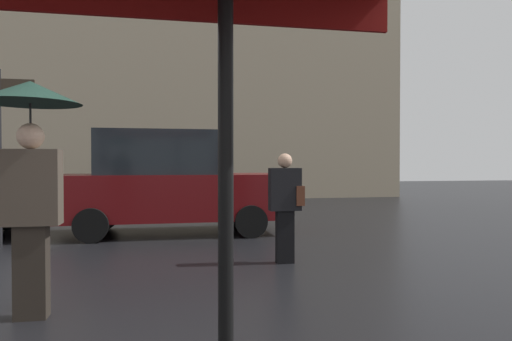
{
  "coord_description": "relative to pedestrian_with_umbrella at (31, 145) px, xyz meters",
  "views": [
    {
      "loc": [
        0.28,
        -2.98,
        1.41
      ],
      "look_at": [
        1.92,
        5.48,
        1.28
      ],
      "focal_mm": 31.72,
      "sensor_mm": 36.0,
      "label": 1
    }
  ],
  "objects": [
    {
      "name": "parked_car_left",
      "position": [
        1.25,
        4.85,
        -0.56
      ],
      "size": [
        4.45,
        1.88,
        2.06
      ],
      "rotation": [
        0.0,
        0.0,
        3.22
      ],
      "color": "#590C0F",
      "rests_on": "ground"
    },
    {
      "name": "building_block",
      "position": [
        0.95,
        14.18,
        5.23
      ],
      "size": [
        19.72,
        2.11,
        13.61
      ],
      "primitive_type": "cube",
      "color": "gray",
      "rests_on": "ground"
    },
    {
      "name": "pedestrian_with_bag",
      "position": [
        2.86,
        1.78,
        -0.7
      ],
      "size": [
        0.48,
        0.24,
        1.55
      ],
      "rotation": [
        0.0,
        0.0,
        0.34
      ],
      "color": "black",
      "rests_on": "ground"
    },
    {
      "name": "pedestrian_with_umbrella",
      "position": [
        0.0,
        0.0,
        0.0
      ],
      "size": [
        0.9,
        0.9,
        2.16
      ],
      "rotation": [
        0.0,
        0.0,
        2.44
      ],
      "color": "#2A241E",
      "rests_on": "ground"
    }
  ]
}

